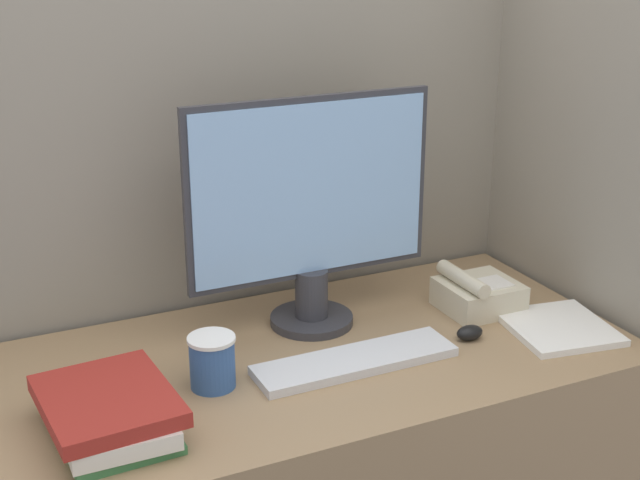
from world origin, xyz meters
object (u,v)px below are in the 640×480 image
at_px(book_stack, 110,412).
at_px(desk_telephone, 477,294).
at_px(monitor, 311,214).
at_px(keyboard, 355,361).
at_px(coffee_cup, 212,362).
at_px(mouse, 470,333).

relative_size(book_stack, desk_telephone, 1.63).
xyz_separation_m(monitor, keyboard, (-0.00, -0.23, -0.26)).
bearing_deg(coffee_cup, book_stack, -160.28).
distance_m(keyboard, coffee_cup, 0.31).
height_order(coffee_cup, book_stack, coffee_cup).
xyz_separation_m(mouse, coffee_cup, (-0.60, 0.05, 0.04)).
height_order(mouse, book_stack, book_stack).
xyz_separation_m(monitor, desk_telephone, (0.40, -0.10, -0.23)).
bearing_deg(desk_telephone, keyboard, -162.19).
bearing_deg(mouse, monitor, 141.12).
distance_m(mouse, coffee_cup, 0.60).
xyz_separation_m(keyboard, coffee_cup, (-0.31, 0.04, 0.05)).
bearing_deg(monitor, keyboard, -90.64).
height_order(keyboard, coffee_cup, coffee_cup).
height_order(mouse, desk_telephone, desk_telephone).
relative_size(monitor, keyboard, 1.32).
xyz_separation_m(monitor, coffee_cup, (-0.31, -0.19, -0.22)).
bearing_deg(desk_telephone, monitor, 165.56).
distance_m(monitor, keyboard, 0.35).
height_order(book_stack, desk_telephone, desk_telephone).
relative_size(mouse, coffee_cup, 0.58).
distance_m(mouse, desk_telephone, 0.17).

